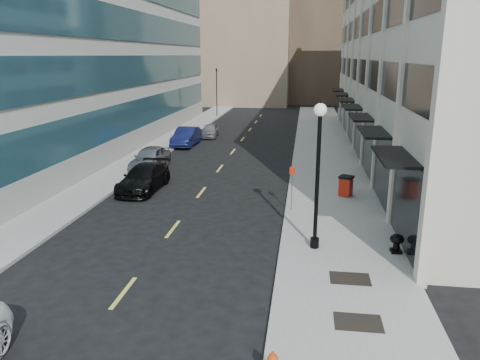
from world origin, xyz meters
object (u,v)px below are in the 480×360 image
(car_black_pickup, at_px, (144,178))
(sign_post, at_px, (292,180))
(lamppost, at_px, (318,164))
(traffic_signal, at_px, (216,71))
(trash_bin, at_px, (346,185))
(car_blue_sedan, at_px, (186,137))
(car_grey_sedan, at_px, (210,131))
(car_silver_sedan, at_px, (150,158))
(urn_planter, at_px, (397,241))

(car_black_pickup, xyz_separation_m, sign_post, (8.74, -2.90, 0.96))
(lamppost, bearing_deg, traffic_signal, 105.97)
(trash_bin, bearing_deg, car_blue_sedan, 156.17)
(car_blue_sedan, distance_m, trash_bin, 18.89)
(car_grey_sedan, relative_size, lamppost, 0.63)
(car_silver_sedan, relative_size, car_blue_sedan, 0.96)
(car_silver_sedan, distance_m, sign_post, 12.97)
(traffic_signal, height_order, trash_bin, traffic_signal)
(car_black_pickup, bearing_deg, lamppost, -35.67)
(car_black_pickup, distance_m, sign_post, 9.26)
(car_blue_sedan, height_order, sign_post, sign_post)
(car_silver_sedan, xyz_separation_m, urn_planter, (14.40, -12.82, -0.17))
(car_black_pickup, xyz_separation_m, lamppost, (9.84, -7.58, 2.92))
(traffic_signal, bearing_deg, car_black_pickup, -86.54)
(car_silver_sedan, bearing_deg, lamppost, -46.59)
(trash_bin, height_order, lamppost, lamppost)
(car_grey_sedan, height_order, sign_post, sign_post)
(urn_planter, bearing_deg, car_grey_sedan, 116.12)
(traffic_signal, height_order, car_blue_sedan, traffic_signal)
(car_black_pickup, xyz_separation_m, car_grey_sedan, (0.16, 18.64, -0.09))
(car_black_pickup, height_order, car_silver_sedan, car_silver_sedan)
(car_silver_sedan, distance_m, car_blue_sedan, 8.83)
(traffic_signal, distance_m, sign_post, 38.66)
(car_silver_sedan, height_order, sign_post, sign_post)
(traffic_signal, xyz_separation_m, trash_bin, (13.70, -34.04, -4.96))
(car_blue_sedan, xyz_separation_m, lamppost, (10.83, -21.58, 2.86))
(car_silver_sedan, distance_m, urn_planter, 19.28)
(car_silver_sedan, distance_m, car_grey_sedan, 13.55)
(car_blue_sedan, bearing_deg, sign_post, -58.70)
(car_blue_sedan, relative_size, car_grey_sedan, 1.29)
(car_blue_sedan, distance_m, car_grey_sedan, 4.78)
(car_silver_sedan, height_order, car_blue_sedan, car_blue_sedan)
(car_black_pickup, bearing_deg, trash_bin, 1.76)
(car_black_pickup, xyz_separation_m, car_silver_sedan, (-1.36, 5.18, 0.06))
(traffic_signal, distance_m, lamppost, 43.30)
(traffic_signal, xyz_separation_m, car_silver_sedan, (0.70, -28.82, -4.93))
(traffic_signal, xyz_separation_m, sign_post, (10.80, -36.90, -4.03))
(car_black_pickup, bearing_deg, traffic_signal, 95.39)
(lamppost, height_order, sign_post, lamppost)
(car_blue_sedan, distance_m, lamppost, 24.32)
(lamppost, distance_m, urn_planter, 4.42)
(car_silver_sedan, xyz_separation_m, trash_bin, (13.00, -5.21, -0.03))
(traffic_signal, distance_m, car_silver_sedan, 29.25)
(car_black_pickup, distance_m, car_blue_sedan, 14.04)
(sign_post, bearing_deg, car_blue_sedan, 136.04)
(traffic_signal, relative_size, car_silver_sedan, 1.51)
(car_silver_sedan, bearing_deg, sign_post, -36.53)
(traffic_signal, height_order, car_silver_sedan, traffic_signal)
(car_black_pickup, distance_m, car_grey_sedan, 18.64)
(traffic_signal, height_order, sign_post, traffic_signal)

